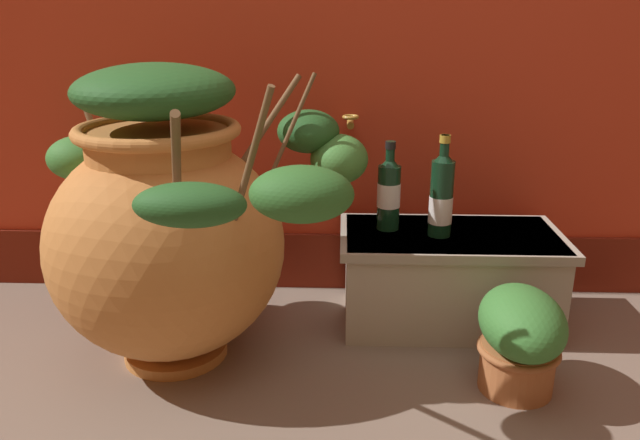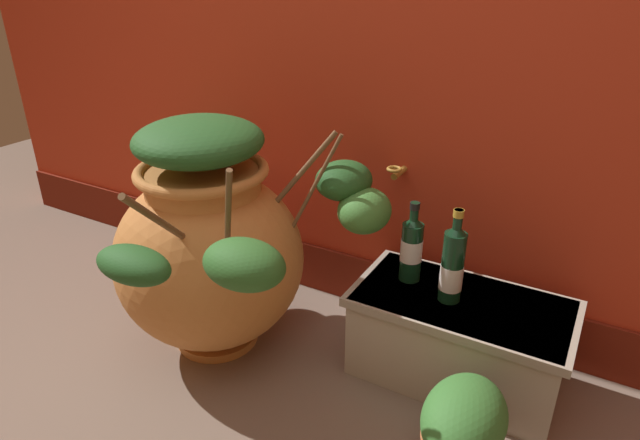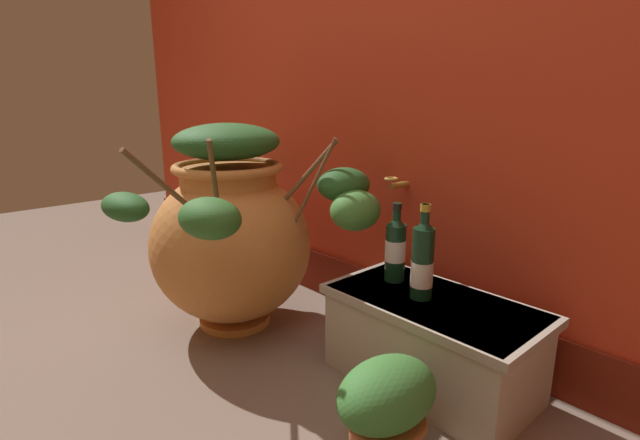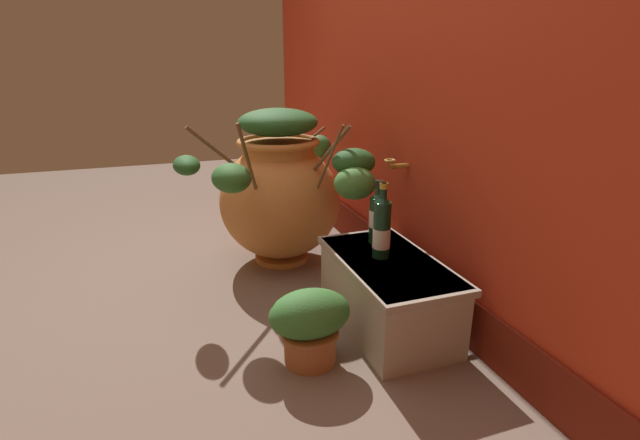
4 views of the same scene
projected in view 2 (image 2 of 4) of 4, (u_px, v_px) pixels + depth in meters
name	position (u px, v px, depth m)	size (l,w,h in m)	color
terracotta_urn	(213.00, 242.00, 1.95)	(1.02, 0.95, 0.87)	#CC7F3D
stone_ledge	(458.00, 335.00, 1.87)	(0.72, 0.39, 0.32)	#B2A893
wine_bottle_left	(412.00, 246.00, 1.87)	(0.08, 0.08, 0.29)	black
wine_bottle_middle	(453.00, 264.00, 1.75)	(0.08, 0.08, 0.33)	black
potted_shrub	(462.00, 430.00, 1.50)	(0.23, 0.32, 0.30)	#B26638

